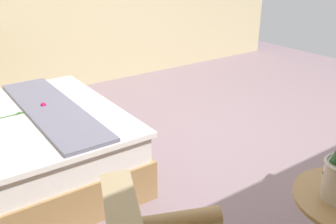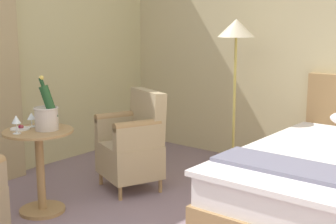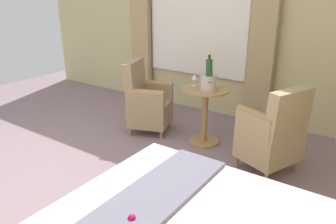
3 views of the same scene
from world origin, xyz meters
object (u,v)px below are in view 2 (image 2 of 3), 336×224
(side_table_round, at_px, (40,166))
(armchair_by_window, at_px, (133,145))
(champagne_bucket, at_px, (47,114))
(floor_lamp_brass, at_px, (236,42))
(wine_glass_near_edge, at_px, (16,120))
(snack_plate, at_px, (20,128))
(wine_glass_near_bucket, at_px, (31,117))

(side_table_round, relative_size, armchair_by_window, 0.75)
(champagne_bucket, bearing_deg, armchair_by_window, 79.45)
(floor_lamp_brass, xyz_separation_m, wine_glass_near_edge, (-0.73, -2.14, -0.56))
(floor_lamp_brass, distance_m, snack_plate, 2.30)
(floor_lamp_brass, xyz_separation_m, wine_glass_near_bucket, (-0.85, -1.91, -0.59))
(champagne_bucket, height_order, wine_glass_near_bucket, champagne_bucket)
(side_table_round, xyz_separation_m, wine_glass_near_edge, (-0.03, -0.18, 0.42))
(wine_glass_near_edge, bearing_deg, champagne_bucket, 71.55)
(floor_lamp_brass, bearing_deg, wine_glass_near_bucket, -113.93)
(floor_lamp_brass, relative_size, side_table_round, 2.27)
(armchair_by_window, bearing_deg, champagne_bucket, -100.55)
(snack_plate, relative_size, armchair_by_window, 0.17)
(armchair_by_window, bearing_deg, wine_glass_near_edge, -102.31)
(wine_glass_near_bucket, bearing_deg, wine_glass_near_edge, -62.54)
(wine_glass_near_edge, bearing_deg, wine_glass_near_bucket, 117.46)
(wine_glass_near_edge, distance_m, snack_plate, 0.18)
(floor_lamp_brass, xyz_separation_m, armchair_by_window, (-0.49, -1.04, -0.95))
(side_table_round, distance_m, wine_glass_near_bucket, 0.42)
(wine_glass_near_edge, height_order, armchair_by_window, armchair_by_window)
(champagne_bucket, height_order, armchair_by_window, champagne_bucket)
(snack_plate, bearing_deg, wine_glass_near_edge, -44.03)
(side_table_round, distance_m, champagne_bucket, 0.44)
(champagne_bucket, bearing_deg, snack_plate, -144.58)
(side_table_round, distance_m, snack_plate, 0.35)
(floor_lamp_brass, bearing_deg, side_table_round, -109.78)
(floor_lamp_brass, height_order, armchair_by_window, floor_lamp_brass)
(snack_plate, height_order, armchair_by_window, armchair_by_window)
(wine_glass_near_bucket, distance_m, armchair_by_window, 1.01)
(side_table_round, height_order, armchair_by_window, armchair_by_window)
(floor_lamp_brass, distance_m, champagne_bucket, 2.08)
(side_table_round, xyz_separation_m, snack_plate, (-0.14, -0.08, 0.31))
(floor_lamp_brass, xyz_separation_m, snack_plate, (-0.84, -2.03, -0.66))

